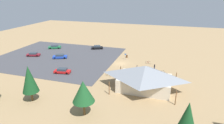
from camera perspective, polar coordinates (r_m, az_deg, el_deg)
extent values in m
plane|color=#9E7F56|center=(60.75, 2.65, -0.46)|extent=(160.00, 160.00, 0.00)
cube|color=#424247|center=(69.54, -15.72, 1.47)|extent=(40.23, 34.32, 0.05)
cube|color=beige|center=(45.02, 9.49, -6.14)|extent=(11.66, 7.41, 3.06)
pyramid|color=gray|center=(43.85, 9.70, -2.76)|extent=(14.14, 9.90, 2.69)
cylinder|color=brown|center=(49.12, 18.31, -4.65)|extent=(0.20, 0.20, 3.06)
cylinder|color=brown|center=(50.49, 2.56, -2.92)|extent=(0.20, 0.20, 3.06)
cylinder|color=brown|center=(40.57, 18.26, -10.03)|extent=(0.20, 0.20, 3.06)
cylinder|color=brown|center=(42.21, -0.84, -7.71)|extent=(0.20, 0.20, 3.06)
cylinder|color=brown|center=(66.34, 4.38, 1.69)|extent=(0.60, 0.60, 0.90)
cylinder|color=#99999E|center=(63.97, 3.97, 1.62)|extent=(0.08, 0.08, 2.20)
cube|color=#1959B2|center=(63.73, 3.98, 2.30)|extent=(0.56, 0.04, 0.40)
cylinder|color=brown|center=(36.22, -8.19, -13.25)|extent=(0.41, 0.41, 2.80)
cone|color=#194C23|center=(34.51, -8.47, -8.55)|extent=(3.97, 3.97, 3.94)
cylinder|color=brown|center=(43.52, -22.50, -9.21)|extent=(0.45, 0.45, 2.05)
cone|color=#14421E|center=(41.90, -23.18, -4.62)|extent=(3.25, 3.25, 5.58)
cone|color=#14421E|center=(31.68, 21.45, -14.30)|extent=(2.54, 2.54, 4.28)
torus|color=black|center=(57.83, 7.38, -1.28)|extent=(0.09, 0.76, 0.76)
torus|color=black|center=(56.83, 7.26, -1.66)|extent=(0.09, 0.76, 0.76)
cylinder|color=#2347B7|center=(57.29, 7.33, -1.35)|extent=(0.11, 0.99, 0.04)
cylinder|color=#2347B7|center=(57.43, 7.36, -1.17)|extent=(0.04, 0.04, 0.48)
cube|color=black|center=(57.34, 7.37, -0.95)|extent=(0.09, 0.21, 0.05)
cylinder|color=#2347B7|center=(56.85, 7.29, -1.41)|extent=(0.04, 0.04, 0.45)
cylinder|color=black|center=(56.77, 7.29, -1.19)|extent=(0.48, 0.07, 0.03)
torus|color=black|center=(56.35, 11.03, -2.10)|extent=(0.53, 0.53, 0.71)
torus|color=black|center=(57.12, 10.37, -1.75)|extent=(0.53, 0.53, 0.71)
cylinder|color=orange|center=(56.69, 10.71, -1.81)|extent=(0.72, 0.72, 0.04)
cylinder|color=orange|center=(56.51, 10.83, -1.77)|extent=(0.04, 0.04, 0.46)
cube|color=black|center=(56.43, 10.85, -1.55)|extent=(0.20, 0.20, 0.05)
cylinder|color=orange|center=(56.97, 10.45, -1.58)|extent=(0.04, 0.04, 0.43)
cylinder|color=black|center=(56.89, 10.46, -1.38)|extent=(0.36, 0.36, 0.03)
torus|color=black|center=(55.29, 15.03, -2.85)|extent=(0.59, 0.49, 0.73)
torus|color=black|center=(54.75, 14.22, -3.01)|extent=(0.59, 0.49, 0.73)
cylinder|color=#B7B7BC|center=(54.97, 14.64, -2.81)|extent=(0.70, 0.59, 0.04)
cylinder|color=#B7B7BC|center=(55.03, 14.79, -2.69)|extent=(0.04, 0.04, 0.44)
cube|color=black|center=(54.95, 14.81, -2.48)|extent=(0.21, 0.19, 0.05)
cylinder|color=#B7B7BC|center=(54.72, 14.32, -2.77)|extent=(0.04, 0.04, 0.45)
cylinder|color=black|center=(54.63, 14.34, -2.56)|extent=(0.33, 0.39, 0.03)
torus|color=black|center=(61.50, 11.08, -0.19)|extent=(0.76, 0.09, 0.75)
torus|color=black|center=(61.66, 10.17, -0.07)|extent=(0.76, 0.09, 0.75)
cylinder|color=red|center=(61.54, 10.63, -0.02)|extent=(0.92, 0.10, 0.04)
cylinder|color=red|center=(61.48, 10.80, 0.04)|extent=(0.04, 0.04, 0.45)
cube|color=black|center=(61.40, 10.82, 0.24)|extent=(0.20, 0.09, 0.05)
cylinder|color=red|center=(61.56, 10.28, 0.14)|extent=(0.04, 0.04, 0.52)
cylinder|color=black|center=(61.47, 10.29, 0.37)|extent=(0.06, 0.48, 0.03)
torus|color=black|center=(50.28, 2.05, -4.47)|extent=(0.65, 0.41, 0.73)
torus|color=black|center=(50.90, 1.30, -4.14)|extent=(0.65, 0.41, 0.73)
cylinder|color=black|center=(50.54, 1.67, -4.18)|extent=(0.78, 0.48, 0.04)
cylinder|color=black|center=(50.39, 1.81, -4.16)|extent=(0.04, 0.04, 0.39)
cube|color=black|center=(50.32, 1.81, -3.95)|extent=(0.21, 0.17, 0.05)
cylinder|color=black|center=(50.75, 1.38, -3.95)|extent=(0.04, 0.04, 0.44)
cylinder|color=black|center=(50.66, 1.38, -3.72)|extent=(0.27, 0.43, 0.03)
torus|color=black|center=(52.15, -1.60, -3.58)|extent=(0.64, 0.22, 0.66)
torus|color=black|center=(51.59, -0.64, -3.85)|extent=(0.64, 0.22, 0.66)
cylinder|color=yellow|center=(51.82, -1.13, -3.60)|extent=(0.94, 0.31, 0.04)
cylinder|color=yellow|center=(51.89, -1.30, -3.46)|extent=(0.04, 0.04, 0.41)
cube|color=black|center=(51.80, -1.30, -3.25)|extent=(0.21, 0.13, 0.05)
cylinder|color=yellow|center=(51.56, -0.74, -3.61)|extent=(0.04, 0.04, 0.41)
cylinder|color=black|center=(51.48, -0.74, -3.40)|extent=(0.17, 0.47, 0.03)
torus|color=black|center=(54.23, 3.70, -2.66)|extent=(0.67, 0.11, 0.67)
torus|color=black|center=(54.35, 2.67, -2.59)|extent=(0.67, 0.11, 0.67)
cylinder|color=#722D9E|center=(54.24, 3.19, -2.52)|extent=(0.90, 0.13, 0.04)
cylinder|color=#722D9E|center=(54.19, 3.37, -2.46)|extent=(0.04, 0.04, 0.36)
cube|color=black|center=(54.13, 3.38, -2.28)|extent=(0.21, 0.10, 0.05)
cylinder|color=#722D9E|center=(54.26, 2.78, -2.40)|extent=(0.04, 0.04, 0.40)
cylinder|color=black|center=(54.18, 2.78, -2.20)|extent=(0.08, 0.48, 0.03)
cube|color=black|center=(76.40, -4.40, 4.24)|extent=(4.79, 3.54, 0.63)
cube|color=#2D3842|center=(76.25, -4.41, 4.67)|extent=(2.93, 2.51, 0.55)
cylinder|color=black|center=(75.62, -5.50, 3.87)|extent=(0.67, 0.47, 0.64)
cylinder|color=black|center=(77.17, -5.55, 4.20)|extent=(0.67, 0.47, 0.64)
cylinder|color=black|center=(75.78, -3.21, 3.97)|extent=(0.67, 0.47, 0.64)
cylinder|color=black|center=(77.32, -3.31, 4.29)|extent=(0.67, 0.47, 0.64)
cube|color=#1E42B2|center=(67.52, -15.05, 1.50)|extent=(5.05, 3.48, 0.65)
cube|color=#2D3842|center=(67.35, -15.09, 1.98)|extent=(3.05, 2.50, 0.53)
cylinder|color=black|center=(67.15, -16.49, 1.06)|extent=(0.68, 0.44, 0.64)
cylinder|color=black|center=(68.68, -16.22, 1.50)|extent=(0.68, 0.44, 0.64)
cylinder|color=black|center=(66.53, -13.81, 1.14)|extent=(0.68, 0.44, 0.64)
cylinder|color=black|center=(68.08, -13.60, 1.58)|extent=(0.68, 0.44, 0.64)
cube|color=maroon|center=(72.80, -22.13, 1.99)|extent=(4.72, 2.88, 0.56)
cube|color=#2D3842|center=(72.66, -22.18, 2.38)|extent=(2.80, 2.14, 0.48)
cylinder|color=black|center=(72.82, -23.42, 1.66)|extent=(0.68, 0.39, 0.64)
cylinder|color=black|center=(74.11, -22.97, 2.02)|extent=(0.68, 0.39, 0.64)
cylinder|color=black|center=(71.62, -21.23, 1.67)|extent=(0.68, 0.39, 0.64)
cylinder|color=black|center=(72.93, -20.81, 2.04)|extent=(0.68, 0.39, 0.64)
cube|color=#1E6B3D|center=(80.13, -16.51, 4.22)|extent=(5.10, 3.62, 0.66)
cube|color=#2D3842|center=(79.98, -16.55, 4.63)|extent=(3.10, 2.58, 0.51)
cylinder|color=black|center=(79.71, -17.73, 3.85)|extent=(0.67, 0.46, 0.64)
cylinder|color=black|center=(81.29, -17.51, 4.17)|extent=(0.67, 0.46, 0.64)
cylinder|color=black|center=(79.11, -15.44, 3.96)|extent=(0.67, 0.46, 0.64)
cylinder|color=black|center=(80.70, -15.26, 4.28)|extent=(0.67, 0.46, 0.64)
cube|color=red|center=(55.03, -14.40, -2.69)|extent=(4.69, 2.57, 0.57)
cube|color=#2D3842|center=(54.81, -14.45, -2.12)|extent=(2.73, 2.01, 0.60)
cylinder|color=black|center=(54.98, -16.14, -3.08)|extent=(0.67, 0.33, 0.64)
cylinder|color=black|center=(56.33, -15.52, -2.46)|extent=(0.67, 0.33, 0.64)
cylinder|color=black|center=(53.89, -13.18, -3.28)|extent=(0.67, 0.33, 0.64)
cylinder|color=black|center=(55.26, -12.63, -2.64)|extent=(0.67, 0.33, 0.64)
cube|color=#2D3347|center=(57.36, 12.36, -1.71)|extent=(0.36, 0.30, 0.87)
cylinder|color=black|center=(57.10, 12.41, -1.03)|extent=(0.36, 0.36, 0.58)
sphere|color=tan|center=(56.96, 12.44, -0.65)|extent=(0.24, 0.24, 0.24)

